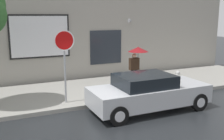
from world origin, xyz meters
TOP-DOWN VIEW (x-y plane):
  - ground_plane at (0.00, 0.00)m, footprint 60.00×60.00m
  - sidewalk at (0.00, 3.00)m, footprint 20.00×4.00m
  - building_facade at (-0.01, 5.50)m, footprint 20.00×0.67m
  - parked_car at (1.41, -0.03)m, footprint 4.33×1.82m
  - fire_hydrant at (4.23, 1.90)m, footprint 0.30×0.44m
  - pedestrian_with_umbrella at (2.47, 2.69)m, footprint 0.93×0.93m
  - stop_sign at (-1.18, 1.61)m, footprint 0.76×0.10m

SIDE VIEW (x-z plane):
  - ground_plane at x=0.00m, z-range 0.00..0.00m
  - sidewalk at x=0.00m, z-range 0.00..0.15m
  - fire_hydrant at x=4.23m, z-range 0.14..0.85m
  - parked_car at x=1.41m, z-range 0.00..1.34m
  - pedestrian_with_umbrella at x=2.47m, z-range 0.67..2.49m
  - stop_sign at x=-1.18m, z-range 0.71..3.44m
  - building_facade at x=-0.01m, z-range -0.01..6.99m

